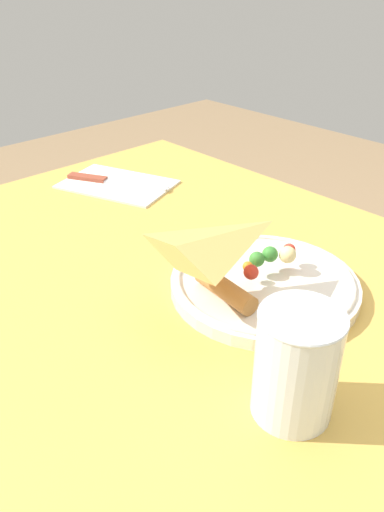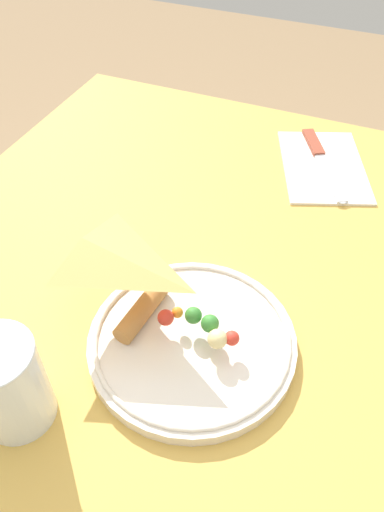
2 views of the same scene
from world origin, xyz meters
TOP-DOWN VIEW (x-y plane):
  - ground_plane at (0.00, 0.00)m, footprint 6.00×6.00m
  - dining_table at (0.00, 0.00)m, footprint 1.00×0.76m
  - plate_pizza at (0.06, 0.07)m, footprint 0.24×0.24m
  - milk_glass at (0.20, -0.06)m, footprint 0.08×0.08m
  - napkin_folded at (-0.35, 0.14)m, footprint 0.23×0.19m
  - butter_knife at (-0.36, 0.13)m, footprint 0.19×0.11m

SIDE VIEW (x-z plane):
  - ground_plane at x=0.00m, z-range 0.00..0.00m
  - dining_table at x=0.00m, z-range 0.26..1.02m
  - napkin_folded at x=-0.35m, z-range 0.76..0.77m
  - butter_knife at x=-0.36m, z-range 0.77..0.77m
  - plate_pizza at x=0.06m, z-range 0.75..0.80m
  - milk_glass at x=0.20m, z-range 0.76..0.87m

